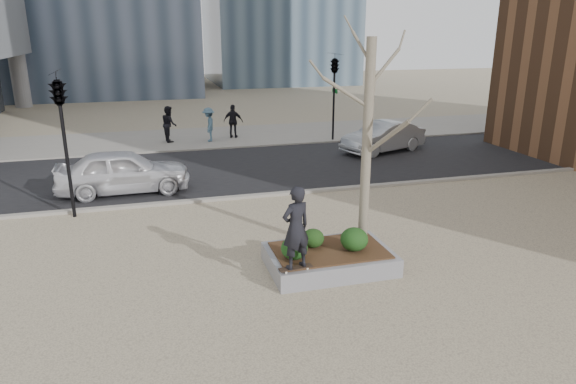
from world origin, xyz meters
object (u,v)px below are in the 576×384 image
object	(u,v)px
planter	(329,259)
skateboard	(296,269)
police_car	(123,171)
skateboarder	(296,228)

from	to	relation	value
planter	skateboard	bearing A→B (deg)	-143.92
skateboard	police_car	bearing A→B (deg)	108.51
skateboarder	skateboard	bearing A→B (deg)	180.00
planter	skateboard	size ratio (longest dim) A/B	3.85
skateboard	skateboarder	distance (m)	0.99
skateboard	skateboarder	bearing A→B (deg)	0.00
skateboard	police_car	xyz separation A→B (m)	(-3.92, 8.58, 0.32)
planter	skateboard	world-z (taller)	skateboard
skateboarder	police_car	size ratio (longest dim) A/B	0.41
skateboard	planter	bearing A→B (deg)	30.05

